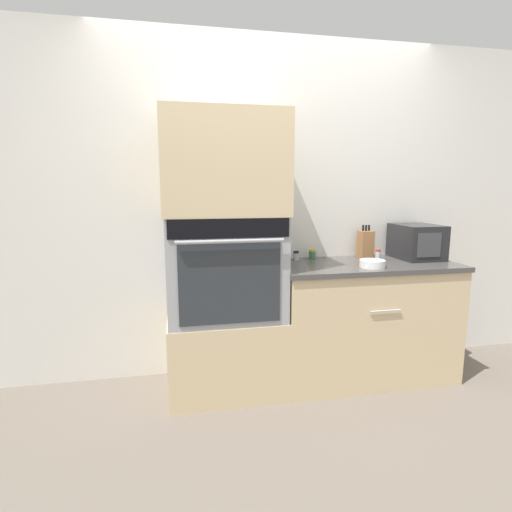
# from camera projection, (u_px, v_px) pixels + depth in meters

# --- Properties ---
(ground_plane) EXTENTS (12.00, 12.00, 0.00)m
(ground_plane) POSITION_uv_depth(u_px,v_px,m) (291.00, 404.00, 2.64)
(ground_plane) COLOR #6B6056
(wall_back) EXTENTS (8.00, 0.05, 2.50)m
(wall_back) POSITION_uv_depth(u_px,v_px,m) (270.00, 209.00, 3.04)
(wall_back) COLOR silver
(wall_back) RESTS_ON ground_plane
(oven_cabinet_base) EXTENTS (0.79, 0.60, 0.54)m
(oven_cabinet_base) POSITION_uv_depth(u_px,v_px,m) (225.00, 352.00, 2.81)
(oven_cabinet_base) COLOR beige
(oven_cabinet_base) RESTS_ON ground_plane
(wall_oven) EXTENTS (0.76, 0.64, 0.69)m
(wall_oven) POSITION_uv_depth(u_px,v_px,m) (224.00, 266.00, 2.70)
(wall_oven) COLOR #9EA0A5
(wall_oven) RESTS_ON oven_cabinet_base
(oven_cabinet_upper) EXTENTS (0.79, 0.60, 0.65)m
(oven_cabinet_upper) POSITION_uv_depth(u_px,v_px,m) (223.00, 165.00, 2.60)
(oven_cabinet_upper) COLOR beige
(oven_cabinet_upper) RESTS_ON wall_oven
(counter_unit) EXTENTS (1.31, 0.63, 0.87)m
(counter_unit) POSITION_uv_depth(u_px,v_px,m) (363.00, 320.00, 2.98)
(counter_unit) COLOR beige
(counter_unit) RESTS_ON ground_plane
(microwave) EXTENTS (0.30, 0.37, 0.26)m
(microwave) POSITION_uv_depth(u_px,v_px,m) (417.00, 242.00, 3.07)
(microwave) COLOR #232326
(microwave) RESTS_ON counter_unit
(knife_block) EXTENTS (0.10, 0.11, 0.26)m
(knife_block) POSITION_uv_depth(u_px,v_px,m) (365.00, 244.00, 3.10)
(knife_block) COLOR olive
(knife_block) RESTS_ON counter_unit
(bowl) EXTENTS (0.17, 0.17, 0.05)m
(bowl) POSITION_uv_depth(u_px,v_px,m) (372.00, 264.00, 2.73)
(bowl) COLOR white
(bowl) RESTS_ON counter_unit
(condiment_jar_near) EXTENTS (0.04, 0.04, 0.08)m
(condiment_jar_near) POSITION_uv_depth(u_px,v_px,m) (378.00, 255.00, 3.00)
(condiment_jar_near) COLOR silver
(condiment_jar_near) RESTS_ON counter_unit
(condiment_jar_mid) EXTENTS (0.04, 0.04, 0.07)m
(condiment_jar_mid) POSITION_uv_depth(u_px,v_px,m) (296.00, 256.00, 3.00)
(condiment_jar_mid) COLOR silver
(condiment_jar_mid) RESTS_ON counter_unit
(condiment_jar_far) EXTENTS (0.05, 0.05, 0.08)m
(condiment_jar_far) POSITION_uv_depth(u_px,v_px,m) (312.00, 254.00, 3.05)
(condiment_jar_far) COLOR #427047
(condiment_jar_far) RESTS_ON counter_unit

